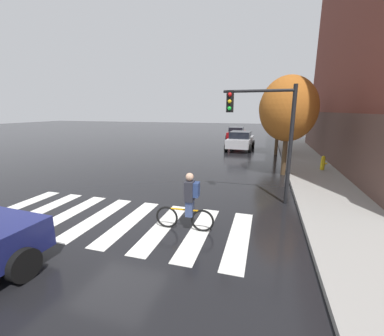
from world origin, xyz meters
name	(u,v)px	position (x,y,z in m)	size (l,w,h in m)	color
ground_plane	(117,221)	(0.00, 0.00, 0.00)	(120.00, 120.00, 0.00)	black
crosswalk_stripes	(113,220)	(-0.14, 0.00, 0.01)	(8.35, 3.25, 0.01)	silver
sedan_mid	(240,140)	(2.21, 15.53, 0.82)	(2.27, 4.63, 1.58)	#B7B7BC
sedan_far	(236,133)	(1.02, 22.84, 0.75)	(2.02, 4.25, 1.46)	maroon
cyclist	(189,202)	(2.33, 0.05, 0.84)	(1.71, 0.37, 1.69)	black
traffic_light_near	(267,124)	(4.30, 3.04, 2.86)	(2.47, 0.28, 4.20)	black
fire_hydrant	(323,163)	(7.38, 8.62, 0.53)	(0.33, 0.22, 0.78)	gold
street_tree_near	(288,109)	(5.28, 7.46, 3.40)	(2.83, 2.83, 5.04)	#4C3823
street_tree_mid	(279,108)	(5.10, 13.80, 3.49)	(2.91, 2.91, 5.17)	#4C3823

